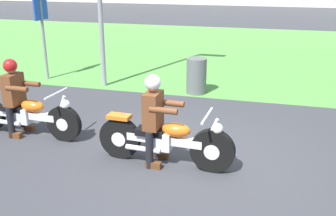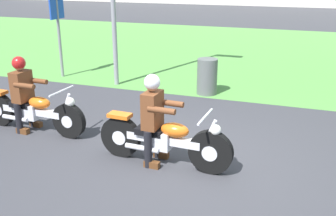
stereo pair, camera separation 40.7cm
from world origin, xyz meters
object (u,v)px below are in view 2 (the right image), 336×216
at_px(motorcycle_lead, 164,140).
at_px(trash_can, 207,77).
at_px(motorcycle_follow, 33,111).
at_px(sign_banner, 57,14).
at_px(rider_follow, 23,88).
at_px(rider_lead, 154,112).

relative_size(motorcycle_lead, trash_can, 2.50).
xyz_separation_m(motorcycle_follow, sign_banner, (-1.76, 3.55, 1.33)).
relative_size(rider_follow, trash_can, 1.62).
xyz_separation_m(motorcycle_lead, sign_banner, (-4.48, 3.99, 1.32)).
height_order(rider_follow, sign_banner, sign_banner).
height_order(motorcycle_lead, trash_can, motorcycle_lead).
distance_m(motorcycle_lead, rider_lead, 0.46).
relative_size(motorcycle_lead, rider_follow, 1.54).
bearing_deg(rider_lead, rider_follow, 173.80).
height_order(trash_can, sign_banner, sign_banner).
bearing_deg(rider_follow, rider_lead, -6.20).
bearing_deg(motorcycle_follow, sign_banner, 119.21).
bearing_deg(rider_lead, sign_banner, 140.19).
bearing_deg(trash_can, rider_follow, -128.59).
bearing_deg(motorcycle_follow, rider_lead, -6.55).
distance_m(rider_lead, sign_banner, 5.93).
xyz_separation_m(rider_lead, trash_can, (-0.09, 3.74, -0.40)).
height_order(rider_lead, trash_can, rider_lead).
bearing_deg(sign_banner, motorcycle_follow, -63.72).
bearing_deg(trash_can, motorcycle_follow, -126.67).
xyz_separation_m(trash_can, sign_banner, (-4.22, 0.24, 1.29)).
bearing_deg(motorcycle_lead, trash_can, 96.81).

